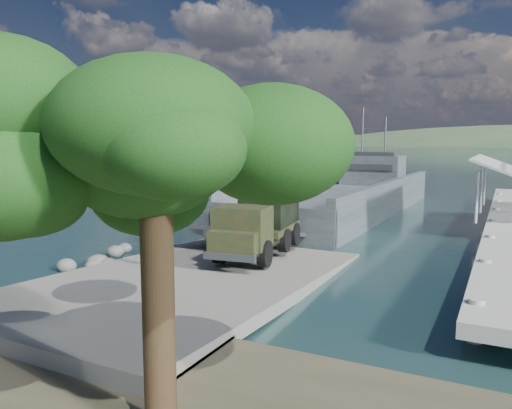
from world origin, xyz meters
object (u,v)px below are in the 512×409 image
object	(u,v)px
landing_craft	(341,203)
overhang_tree	(148,156)
military_truck	(261,217)
soldier	(163,249)

from	to	relation	value
landing_craft	overhang_tree	world-z (taller)	landing_craft
military_truck	soldier	distance (m)	5.67
soldier	military_truck	bearing A→B (deg)	28.59
landing_craft	soldier	bearing A→B (deg)	-90.98
landing_craft	military_truck	bearing A→B (deg)	-83.94
overhang_tree	soldier	bearing A→B (deg)	126.54
overhang_tree	military_truck	bearing A→B (deg)	107.74
landing_craft	soldier	xyz separation A→B (m)	(-0.85, -24.43, 0.53)
military_truck	overhang_tree	world-z (taller)	overhang_tree
soldier	overhang_tree	world-z (taller)	overhang_tree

